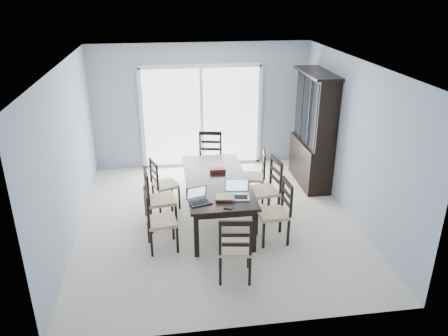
{
  "coord_description": "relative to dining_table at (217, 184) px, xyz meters",
  "views": [
    {
      "loc": [
        -0.78,
        -6.37,
        3.67
      ],
      "look_at": [
        0.12,
        0.0,
        0.94
      ],
      "focal_mm": 35.0,
      "sensor_mm": 36.0,
      "label": 1
    }
  ],
  "objects": [
    {
      "name": "floor",
      "position": [
        0.0,
        0.0,
        -0.67
      ],
      "size": [
        5.0,
        5.0,
        0.0
      ],
      "primitive_type": "plane",
      "color": "silver",
      "rests_on": "ground"
    },
    {
      "name": "ceiling",
      "position": [
        0.0,
        0.0,
        1.93
      ],
      "size": [
        5.0,
        5.0,
        0.0
      ],
      "primitive_type": "plane",
      "rotation": [
        3.14,
        0.0,
        0.0
      ],
      "color": "white",
      "rests_on": "back_wall"
    },
    {
      "name": "back_wall",
      "position": [
        0.0,
        2.5,
        0.63
      ],
      "size": [
        4.5,
        0.02,
        2.6
      ],
      "primitive_type": "cube",
      "color": "#97A4B4",
      "rests_on": "floor"
    },
    {
      "name": "wall_left",
      "position": [
        -2.25,
        0.0,
        0.63
      ],
      "size": [
        0.02,
        5.0,
        2.6
      ],
      "primitive_type": "cube",
      "color": "#97A4B4",
      "rests_on": "floor"
    },
    {
      "name": "wall_right",
      "position": [
        2.25,
        0.0,
        0.63
      ],
      "size": [
        0.02,
        5.0,
        2.6
      ],
      "primitive_type": "cube",
      "color": "#97A4B4",
      "rests_on": "floor"
    },
    {
      "name": "balcony",
      "position": [
        0.0,
        3.5,
        -0.72
      ],
      "size": [
        4.5,
        2.0,
        0.1
      ],
      "primitive_type": "cube",
      "color": "gray",
      "rests_on": "ground"
    },
    {
      "name": "railing",
      "position": [
        0.0,
        4.5,
        -0.12
      ],
      "size": [
        4.5,
        0.06,
        1.1
      ],
      "primitive_type": "cube",
      "color": "#99999E",
      "rests_on": "balcony"
    },
    {
      "name": "dining_table",
      "position": [
        0.0,
        0.0,
        0.0
      ],
      "size": [
        1.0,
        2.2,
        0.75
      ],
      "color": "black",
      "rests_on": "floor"
    },
    {
      "name": "china_hutch",
      "position": [
        2.02,
        1.25,
        0.4
      ],
      "size": [
        0.5,
        1.38,
        2.2
      ],
      "color": "black",
      "rests_on": "floor"
    },
    {
      "name": "sliding_door",
      "position": [
        0.0,
        2.48,
        0.41
      ],
      "size": [
        2.52,
        0.05,
        2.18
      ],
      "color": "silver",
      "rests_on": "floor"
    },
    {
      "name": "chair_left_near",
      "position": [
        -1.0,
        -0.72,
        -0.09
      ],
      "size": [
        0.48,
        0.47,
        1.11
      ],
      "rotation": [
        0.0,
        0.0,
        -1.44
      ],
      "color": "black",
      "rests_on": "floor"
    },
    {
      "name": "chair_left_mid",
      "position": [
        -1.0,
        -0.07,
        -0.06
      ],
      "size": [
        0.5,
        0.49,
        1.16
      ],
      "rotation": [
        0.0,
        0.0,
        -1.44
      ],
      "color": "black",
      "rests_on": "floor"
    },
    {
      "name": "chair_left_far",
      "position": [
        -0.91,
        0.57,
        -0.12
      ],
      "size": [
        0.51,
        0.5,
        1.05
      ],
      "rotation": [
        0.0,
        0.0,
        -1.25
      ],
      "color": "black",
      "rests_on": "floor"
    },
    {
      "name": "chair_right_near",
      "position": [
        0.86,
        -0.73,
        -0.07
      ],
      "size": [
        0.46,
        0.45,
        1.13
      ],
      "rotation": [
        0.0,
        0.0,
        1.62
      ],
      "color": "black",
      "rests_on": "floor"
    },
    {
      "name": "chair_right_mid",
      "position": [
        0.88,
        0.01,
        -0.04
      ],
      "size": [
        0.53,
        0.52,
        1.2
      ],
      "rotation": [
        0.0,
        0.0,
        1.73
      ],
      "color": "black",
      "rests_on": "floor"
    },
    {
      "name": "chair_right_far",
      "position": [
        0.83,
        0.67,
        -0.1
      ],
      "size": [
        0.48,
        0.47,
        1.09
      ],
      "rotation": [
        0.0,
        0.0,
        1.4
      ],
      "color": "black",
      "rests_on": "floor"
    },
    {
      "name": "chair_end_near",
      "position": [
        0.03,
        -1.64,
        -0.07
      ],
      "size": [
        0.48,
        0.49,
        1.13
      ],
      "rotation": [
        0.0,
        0.0,
        -0.15
      ],
      "color": "black",
      "rests_on": "floor"
    },
    {
      "name": "chair_end_far",
      "position": [
        0.06,
        1.5,
        -0.04
      ],
      "size": [
        0.53,
        0.54,
        1.2
      ],
      "rotation": [
        0.0,
        0.0,
        2.94
      ],
      "color": "black",
      "rests_on": "floor"
    },
    {
      "name": "laptop_dark",
      "position": [
        -0.34,
        -0.78,
        0.13
      ],
      "size": [
        0.36,
        0.3,
        0.21
      ],
      "rotation": [
        0.0,
        0.0,
        0.3
      ],
      "color": "black",
      "rests_on": "dining_table"
    },
    {
      "name": "laptop_silver",
      "position": [
        0.22,
        -0.69,
        0.14
      ],
      "size": [
        0.4,
        0.3,
        0.25
      ],
      "rotation": [
        0.0,
        0.0,
        -0.13
      ],
      "color": "#BEBDC0",
      "rests_on": "dining_table"
    },
    {
      "name": "book_stack",
      "position": [
        0.03,
        -0.71,
        0.1
      ],
      "size": [
        0.3,
        0.24,
        0.04
      ],
      "rotation": [
        0.0,
        0.0,
        -0.26
      ],
      "color": "#9B2A13",
      "rests_on": "dining_table"
    },
    {
      "name": "cell_phone",
      "position": [
        0.04,
        -1.0,
        0.08
      ],
      "size": [
        0.13,
        0.1,
        0.01
      ],
      "primitive_type": "cube",
      "rotation": [
        0.0,
        0.0,
        -0.43
      ],
      "color": "black",
      "rests_on": "dining_table"
    },
    {
      "name": "game_box",
      "position": [
        0.06,
        0.29,
        0.11
      ],
      "size": [
        0.27,
        0.14,
        0.07
      ],
      "primitive_type": "cube",
      "rotation": [
        0.0,
        0.0,
        -0.03
      ],
      "color": "#490E12",
      "rests_on": "dining_table"
    },
    {
      "name": "hot_tub",
      "position": [
        -0.78,
        3.58,
        -0.15
      ],
      "size": [
        2.09,
        1.88,
        1.04
      ],
      "rotation": [
        0.0,
        0.0,
        -0.05
      ],
      "color": "brown",
      "rests_on": "balcony"
    }
  ]
}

